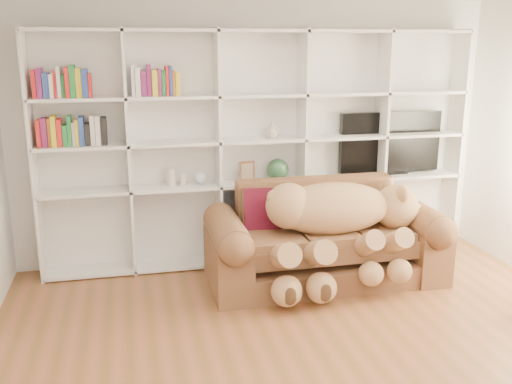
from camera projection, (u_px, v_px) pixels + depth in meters
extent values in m
plane|color=brown|center=(336.00, 377.00, 3.96)|extent=(5.00, 5.00, 0.00)
cube|color=white|center=(256.00, 132.00, 5.98)|extent=(5.00, 0.02, 2.70)
cube|color=white|center=(257.00, 147.00, 5.99)|extent=(4.40, 0.03, 2.40)
cube|color=white|center=(33.00, 159.00, 5.36)|extent=(0.03, 0.35, 2.40)
cube|color=white|center=(129.00, 155.00, 5.55)|extent=(0.03, 0.35, 2.40)
cube|color=white|center=(218.00, 151.00, 5.74)|extent=(0.03, 0.35, 2.40)
cube|color=white|center=(302.00, 148.00, 5.93)|extent=(0.03, 0.35, 2.40)
cube|color=white|center=(380.00, 144.00, 6.12)|extent=(0.03, 0.35, 2.40)
cube|color=white|center=(454.00, 141.00, 6.31)|extent=(0.03, 0.35, 2.40)
cube|color=white|center=(260.00, 256.00, 6.13)|extent=(4.40, 0.35, 0.03)
cube|color=white|center=(261.00, 182.00, 5.92)|extent=(4.40, 0.35, 0.03)
cube|color=white|center=(261.00, 140.00, 5.81)|extent=(4.40, 0.35, 0.03)
cube|color=white|center=(261.00, 95.00, 5.70)|extent=(4.40, 0.35, 0.03)
cube|color=white|center=(261.00, 31.00, 5.54)|extent=(4.40, 0.35, 0.03)
cube|color=brown|center=(325.00, 269.00, 5.57)|extent=(2.14, 0.87, 0.22)
cube|color=brown|center=(326.00, 237.00, 5.47)|extent=(1.59, 0.71, 0.31)
cube|color=brown|center=(314.00, 204.00, 5.80)|extent=(1.59, 0.20, 0.56)
cube|color=brown|center=(228.00, 261.00, 5.33)|extent=(0.33, 0.97, 0.56)
cube|color=brown|center=(415.00, 245.00, 5.74)|extent=(0.33, 0.97, 0.56)
cylinder|color=brown|center=(227.00, 232.00, 5.25)|extent=(0.33, 0.92, 0.33)
cylinder|color=brown|center=(417.00, 219.00, 5.67)|extent=(0.33, 0.92, 0.33)
ellipsoid|color=tan|center=(333.00, 208.00, 5.38)|extent=(1.14, 0.55, 0.49)
sphere|color=tan|center=(289.00, 206.00, 5.27)|extent=(0.43, 0.43, 0.43)
sphere|color=tan|center=(396.00, 207.00, 5.52)|extent=(0.43, 0.43, 0.43)
sphere|color=#D3BF8B|center=(411.00, 212.00, 5.57)|extent=(0.22, 0.22, 0.22)
sphere|color=#402917|center=(419.00, 212.00, 5.59)|extent=(0.07, 0.07, 0.07)
ellipsoid|color=tan|center=(403.00, 193.00, 5.33)|extent=(0.10, 0.17, 0.17)
ellipsoid|color=tan|center=(388.00, 186.00, 5.62)|extent=(0.10, 0.17, 0.17)
sphere|color=tan|center=(274.00, 198.00, 5.22)|extent=(0.15, 0.15, 0.15)
cylinder|color=tan|center=(365.00, 245.00, 5.17)|extent=(0.19, 0.52, 0.38)
cylinder|color=tan|center=(393.00, 243.00, 5.23)|extent=(0.19, 0.52, 0.38)
cylinder|color=tan|center=(282.00, 256.00, 5.01)|extent=(0.22, 0.61, 0.44)
cylinder|color=tan|center=(316.00, 253.00, 5.08)|extent=(0.22, 0.61, 0.44)
sphere|color=tan|center=(372.00, 274.00, 5.06)|extent=(0.23, 0.23, 0.23)
sphere|color=tan|center=(400.00, 272.00, 5.12)|extent=(0.23, 0.23, 0.23)
sphere|color=tan|center=(286.00, 291.00, 4.92)|extent=(0.28, 0.28, 0.28)
sphere|color=tan|center=(321.00, 287.00, 4.98)|extent=(0.28, 0.28, 0.28)
cube|color=maroon|center=(266.00, 210.00, 5.50)|extent=(0.45, 0.28, 0.45)
cube|color=black|center=(390.00, 142.00, 6.19)|extent=(1.14, 0.08, 0.65)
cube|color=black|center=(388.00, 171.00, 6.28)|extent=(0.38, 0.18, 0.04)
cube|color=#59311E|center=(247.00, 171.00, 5.86)|extent=(0.17, 0.05, 0.21)
sphere|color=#2D5837|center=(278.00, 170.00, 5.93)|extent=(0.23, 0.23, 0.23)
cylinder|color=silver|center=(171.00, 177.00, 5.70)|extent=(0.10, 0.10, 0.18)
cylinder|color=silver|center=(183.00, 180.00, 5.73)|extent=(0.09, 0.09, 0.12)
sphere|color=silver|center=(201.00, 178.00, 5.77)|extent=(0.12, 0.12, 0.12)
imported|color=beige|center=(272.00, 130.00, 5.81)|extent=(0.16, 0.16, 0.17)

